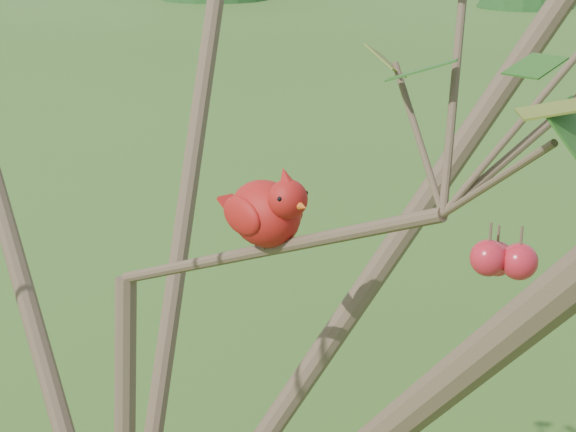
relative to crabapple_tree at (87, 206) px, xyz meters
The scene contains 2 objects.
crabapple_tree is the anchor object (origin of this frame).
cardinal 0.27m from the crabapple_tree, 20.76° to the left, with size 0.18×0.11×0.13m.
Camera 1 is at (0.99, -0.77, 2.51)m, focal length 55.00 mm.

